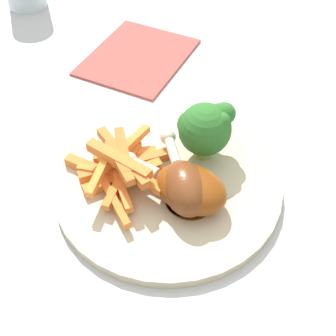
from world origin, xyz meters
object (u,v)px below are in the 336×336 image
Objects in this scene: dinner_plate at (168,183)px; broccoli_floret_front at (206,127)px; chicken_drumstick_near at (189,187)px; carrot_fries_pile at (120,167)px; dining_table at (186,246)px; chicken_drumstick_far at (184,185)px.

dinner_plate is 3.62× the size of broccoli_floret_front.
carrot_fries_pile is at bearing -124.82° from chicken_drumstick_near.
carrot_fries_pile reaches higher than dining_table.
chicken_drumstick_near is (0.03, 0.02, 0.03)m from dinner_plate.
dining_table is 0.13m from chicken_drumstick_near.
broccoli_floret_front reaches higher than chicken_drumstick_near.
dinner_plate is (-0.03, -0.02, 0.10)m from dining_table.
chicken_drumstick_far is (0.04, 0.06, 0.01)m from carrot_fries_pile.
chicken_drumstick_far reaches higher than carrot_fries_pile.
chicken_drumstick_near is at bearing 55.18° from carrot_fries_pile.
dining_table is 17.01× the size of broccoli_floret_front.
carrot_fries_pile reaches higher than dinner_plate.
carrot_fries_pile is at bearing -125.13° from chicken_drumstick_far.
chicken_drumstick_far is at bearing 20.83° from dinner_plate.
dinner_plate is 0.04m from chicken_drumstick_near.
chicken_drumstick_far reaches higher than dining_table.
chicken_drumstick_far reaches higher than dinner_plate.
chicken_drumstick_near reaches higher than dinner_plate.
chicken_drumstick_far is (0.00, -0.01, 0.13)m from dining_table.
broccoli_floret_front is 0.08m from chicken_drumstick_far.
dinner_plate is 2.03× the size of chicken_drumstick_far.
dining_table is 0.15m from carrot_fries_pile.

